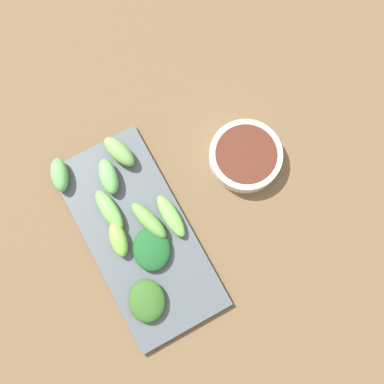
# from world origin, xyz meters

# --- Properties ---
(tabletop) EXTENTS (2.10, 2.10, 0.02)m
(tabletop) POSITION_xyz_m (0.00, 0.00, 0.01)
(tabletop) COLOR brown
(tabletop) RESTS_ON ground
(sauce_bowl) EXTENTS (0.13, 0.13, 0.03)m
(sauce_bowl) POSITION_xyz_m (-0.12, -0.03, 0.04)
(sauce_bowl) COLOR silver
(sauce_bowl) RESTS_ON tabletop
(serving_plate) EXTENTS (0.17, 0.36, 0.01)m
(serving_plate) POSITION_xyz_m (0.11, -0.00, 0.03)
(serving_plate) COLOR #454D52
(serving_plate) RESTS_ON tabletop
(broccoli_leafy_0) EXTENTS (0.08, 0.09, 0.02)m
(broccoli_leafy_0) POSITION_xyz_m (0.14, 0.11, 0.04)
(broccoli_leafy_0) COLOR #2E5A20
(broccoli_leafy_0) RESTS_ON serving_plate
(broccoli_stalk_1) EXTENTS (0.03, 0.08, 0.03)m
(broccoli_stalk_1) POSITION_xyz_m (0.13, -0.06, 0.04)
(broccoli_stalk_1) COLOR #69B34C
(broccoli_stalk_1) RESTS_ON serving_plate
(broccoli_stalk_2) EXTENTS (0.04, 0.07, 0.03)m
(broccoli_stalk_2) POSITION_xyz_m (0.14, -0.01, 0.05)
(broccoli_stalk_2) COLOR #72B440
(broccoli_stalk_2) RESTS_ON serving_plate
(broccoli_stalk_3) EXTENTS (0.04, 0.07, 0.03)m
(broccoli_stalk_3) POSITION_xyz_m (0.10, -0.11, 0.05)
(broccoli_stalk_3) COLOR #65AF5A
(broccoli_stalk_3) RESTS_ON serving_plate
(broccoli_stalk_4) EXTENTS (0.03, 0.08, 0.02)m
(broccoli_stalk_4) POSITION_xyz_m (0.04, 0.00, 0.04)
(broccoli_stalk_4) COLOR #6AB94A
(broccoli_stalk_4) RESTS_ON serving_plate
(broccoli_stalk_5) EXTENTS (0.05, 0.09, 0.03)m
(broccoli_stalk_5) POSITION_xyz_m (0.08, -0.01, 0.05)
(broccoli_stalk_5) COLOR #629E45
(broccoli_stalk_5) RESTS_ON serving_plate
(broccoli_leafy_6) EXTENTS (0.08, 0.09, 0.02)m
(broccoli_leafy_6) POSITION_xyz_m (0.10, 0.03, 0.04)
(broccoli_leafy_6) COLOR #185224
(broccoli_leafy_6) RESTS_ON serving_plate
(broccoli_stalk_7) EXTENTS (0.05, 0.07, 0.03)m
(broccoli_stalk_7) POSITION_xyz_m (0.18, -0.16, 0.05)
(broccoli_stalk_7) COLOR #5CAC53
(broccoli_stalk_7) RESTS_ON serving_plate
(broccoli_stalk_8) EXTENTS (0.05, 0.08, 0.03)m
(broccoli_stalk_8) POSITION_xyz_m (0.07, -0.14, 0.05)
(broccoli_stalk_8) COLOR #6AA14E
(broccoli_stalk_8) RESTS_ON serving_plate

